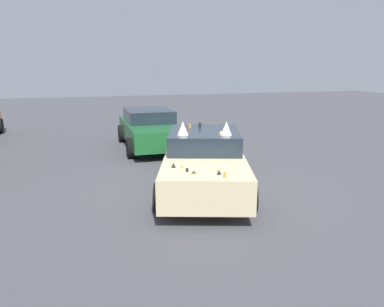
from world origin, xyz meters
The scene contains 3 objects.
ground_plane centered at (0.00, 0.00, 0.00)m, with size 60.00×60.00×0.00m, color #47474C.
art_car_decorated centered at (0.06, -0.02, 0.69)m, with size 4.94×3.14×1.67m.
parked_sedan_near_left centered at (5.05, 0.32, 0.71)m, with size 4.50×2.04×1.37m.
Camera 1 is at (-7.99, 2.80, 2.87)m, focal length 34.60 mm.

